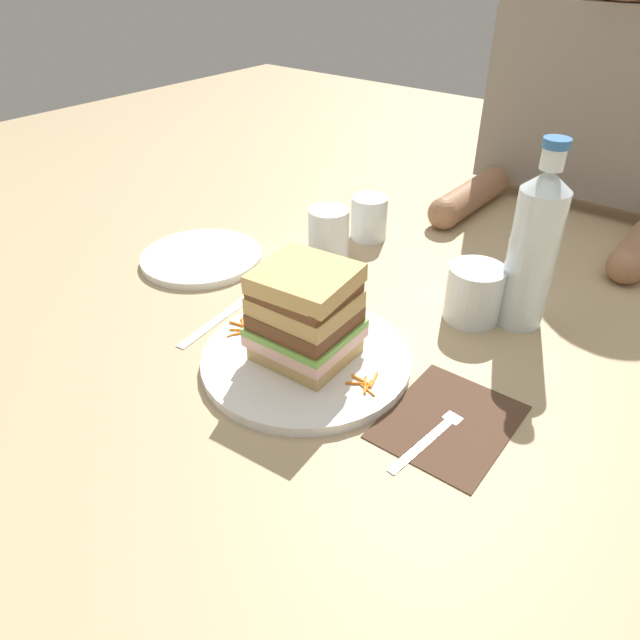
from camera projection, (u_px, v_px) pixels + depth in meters
name	position (u px, v px, depth m)	size (l,w,h in m)	color
ground_plane	(320.00, 363.00, 0.79)	(3.00, 3.00, 0.00)	tan
main_plate	(306.00, 359.00, 0.78)	(0.28, 0.28, 0.01)	white
sandwich	(305.00, 315.00, 0.74)	(0.13, 0.12, 0.13)	tan
carrot_shred_0	(240.00, 330.00, 0.82)	(0.00, 0.00, 0.03)	orange
carrot_shred_1	(246.00, 323.00, 0.84)	(0.00, 0.00, 0.03)	orange
carrot_shred_2	(265.00, 324.00, 0.84)	(0.00, 0.00, 0.03)	orange
carrot_shred_3	(241.00, 333.00, 0.82)	(0.00, 0.00, 0.02)	orange
carrot_shred_4	(239.00, 325.00, 0.83)	(0.00, 0.00, 0.03)	orange
carrot_shred_5	(265.00, 329.00, 0.83)	(0.00, 0.00, 0.02)	orange
carrot_shred_6	(243.00, 322.00, 0.84)	(0.00, 0.00, 0.02)	orange
carrot_shred_7	(260.00, 324.00, 0.84)	(0.00, 0.00, 0.02)	orange
carrot_shred_8	(259.00, 328.00, 0.83)	(0.00, 0.00, 0.02)	orange
carrot_shred_9	(236.00, 333.00, 0.82)	(0.00, 0.00, 0.03)	orange
carrot_shred_10	(357.00, 383.00, 0.73)	(0.00, 0.00, 0.03)	orange
carrot_shred_11	(368.00, 385.00, 0.72)	(0.00, 0.00, 0.02)	orange
carrot_shred_12	(367.00, 390.00, 0.72)	(0.00, 0.00, 0.03)	orange
carrot_shred_13	(362.00, 380.00, 0.73)	(0.00, 0.00, 0.03)	orange
carrot_shred_14	(365.00, 385.00, 0.72)	(0.00, 0.00, 0.03)	orange
carrot_shred_15	(376.00, 378.00, 0.74)	(0.00, 0.00, 0.03)	orange
napkin_dark	(449.00, 421.00, 0.69)	(0.14, 0.17, 0.00)	#4C3323
fork	(438.00, 429.00, 0.68)	(0.03, 0.17, 0.00)	silver
knife	(222.00, 316.00, 0.88)	(0.04, 0.20, 0.00)	silver
juice_glass	(474.00, 296.00, 0.86)	(0.08, 0.08, 0.08)	white
water_bottle	(533.00, 248.00, 0.80)	(0.07, 0.07, 0.27)	silver
empty_tumbler_0	(369.00, 218.00, 1.09)	(0.07, 0.07, 0.08)	silver
empty_tumbler_1	(329.00, 234.00, 1.01)	(0.07, 0.07, 0.09)	silver
side_plate	(201.00, 257.00, 1.03)	(0.21, 0.21, 0.01)	white
diner_across	(612.00, 66.00, 1.08)	(0.45, 0.42, 0.58)	#936647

